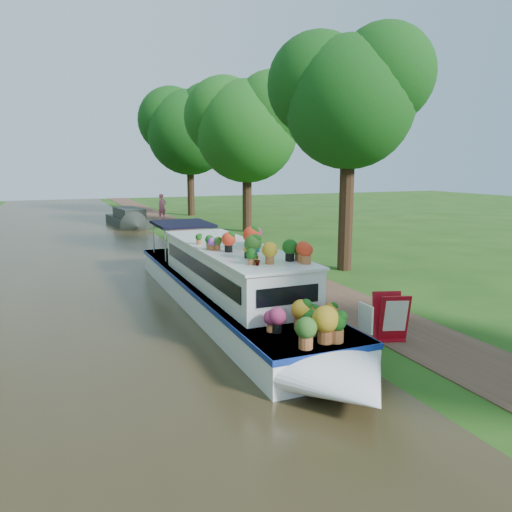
# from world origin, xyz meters

# --- Properties ---
(ground) EXTENTS (100.00, 100.00, 0.00)m
(ground) POSITION_xyz_m (0.00, 0.00, 0.00)
(ground) COLOR #1D4511
(ground) RESTS_ON ground
(canal_water) EXTENTS (10.00, 100.00, 0.02)m
(canal_water) POSITION_xyz_m (-6.00, 0.00, 0.01)
(canal_water) COLOR #2C2513
(canal_water) RESTS_ON ground
(towpath) EXTENTS (2.20, 100.00, 0.03)m
(towpath) POSITION_xyz_m (1.20, 0.00, 0.01)
(towpath) COLOR #4C3223
(towpath) RESTS_ON ground
(plant_boat) EXTENTS (2.29, 13.52, 2.25)m
(plant_boat) POSITION_xyz_m (-2.25, -0.86, 0.85)
(plant_boat) COLOR white
(plant_boat) RESTS_ON canal_water
(tree_near_overhang) EXTENTS (5.52, 5.28, 8.99)m
(tree_near_overhang) POSITION_xyz_m (3.79, 3.06, 6.60)
(tree_near_overhang) COLOR black
(tree_near_overhang) RESTS_ON ground
(tree_near_mid) EXTENTS (6.90, 6.60, 9.40)m
(tree_near_mid) POSITION_xyz_m (4.48, 15.08, 6.44)
(tree_near_mid) COLOR black
(tree_near_mid) RESTS_ON ground
(tree_near_far) EXTENTS (7.59, 7.26, 10.30)m
(tree_near_far) POSITION_xyz_m (3.98, 26.09, 7.05)
(tree_near_far) COLOR black
(tree_near_far) RESTS_ON ground
(second_boat) EXTENTS (2.40, 6.32, 1.19)m
(second_boat) POSITION_xyz_m (-1.75, 20.53, 0.49)
(second_boat) COLOR #212722
(second_boat) RESTS_ON canal_water
(sandwich_board) EXTENTS (0.73, 0.73, 1.08)m
(sandwich_board) POSITION_xyz_m (0.45, -4.22, 0.52)
(sandwich_board) COLOR #A00B16
(sandwich_board) RESTS_ON towpath
(pedestrian_pink) EXTENTS (0.81, 0.68, 1.89)m
(pedestrian_pink) POSITION_xyz_m (1.12, 23.55, 0.98)
(pedestrian_pink) COLOR #CB5391
(pedestrian_pink) RESTS_ON towpath
(verge_plant) EXTENTS (0.48, 0.45, 0.44)m
(verge_plant) POSITION_xyz_m (0.05, -0.12, 0.22)
(verge_plant) COLOR #2A631D
(verge_plant) RESTS_ON ground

